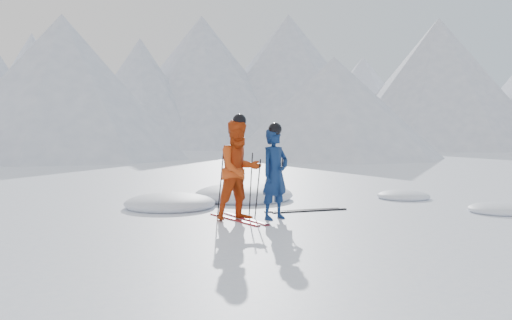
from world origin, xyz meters
name	(u,v)px	position (x,y,z in m)	size (l,w,h in m)	color
ground	(352,209)	(0.00, 0.00, 0.00)	(160.00, 160.00, 0.00)	white
mountain_range	(175,73)	(5.71, 35.31, 6.72)	(106.15, 62.94, 15.53)	#B2BCD1
skier_blue	(275,174)	(-2.13, -0.53, 0.88)	(0.64, 0.42, 1.76)	#0D2451
skier_red	(239,170)	(-2.80, -0.33, 0.96)	(0.94, 0.73, 1.93)	#CA4110
pole_blue_left	(258,189)	(-2.43, -0.38, 0.59)	(0.02, 0.02, 1.18)	black
pole_blue_right	(281,187)	(-1.88, -0.28, 0.59)	(0.02, 0.02, 1.18)	black
pole_red_left	(220,186)	(-3.10, -0.08, 0.64)	(0.02, 0.02, 1.29)	black
pole_red_right	(251,185)	(-2.50, -0.18, 0.64)	(0.02, 0.02, 1.29)	black
ski_worn_left	(234,219)	(-2.92, -0.33, 0.01)	(0.09, 1.70, 0.03)	black
ski_worn_right	(245,219)	(-2.68, -0.33, 0.01)	(0.09, 1.70, 0.03)	black
ski_loose_a	(302,210)	(-1.11, 0.22, 0.01)	(0.09, 1.70, 0.03)	black
ski_loose_b	(310,211)	(-1.01, 0.07, 0.01)	(0.09, 1.70, 0.03)	black
snow_lumps	(253,203)	(-1.55, 1.89, 0.00)	(7.79, 6.05, 0.54)	white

